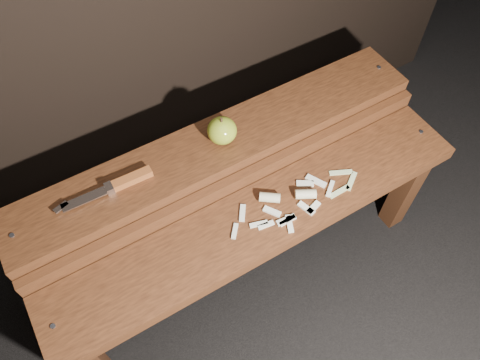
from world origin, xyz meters
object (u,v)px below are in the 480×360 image
bench_front_tier (263,232)px  knife (120,184)px  bench_rear_tier (221,161)px  apple (222,131)px

bench_front_tier → knife: (-0.28, 0.23, 0.16)m
bench_rear_tier → knife: (-0.28, 0.00, 0.10)m
bench_front_tier → bench_rear_tier: bearing=90.0°
bench_front_tier → apple: (0.01, 0.23, 0.18)m
bench_rear_tier → apple: apple is taller
bench_front_tier → apple: size_ratio=14.26×
bench_front_tier → knife: bearing=141.1°
knife → bench_rear_tier: bearing=-0.7°
apple → knife: size_ratio=0.33×
bench_front_tier → knife: size_ratio=4.72×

